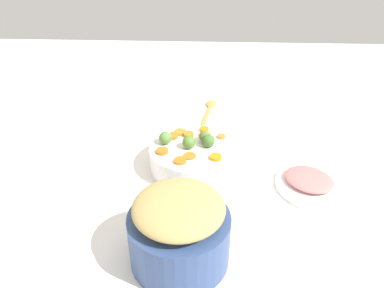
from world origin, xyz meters
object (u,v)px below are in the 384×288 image
object	(u,v)px
metal_pot	(179,238)
ham_plate	(316,185)
wooden_spoon	(208,111)
serving_bowl_carrots	(192,157)

from	to	relation	value
metal_pot	ham_plate	size ratio (longest dim) A/B	1.00
metal_pot	wooden_spoon	distance (m)	0.74
metal_pot	ham_plate	distance (m)	0.48
wooden_spoon	ham_plate	world-z (taller)	same
serving_bowl_carrots	metal_pot	size ratio (longest dim) A/B	1.13
serving_bowl_carrots	ham_plate	world-z (taller)	serving_bowl_carrots
serving_bowl_carrots	metal_pot	bearing A→B (deg)	177.95
serving_bowl_carrots	wooden_spoon	xyz separation A→B (m)	(0.37, -0.05, -0.03)
ham_plate	wooden_spoon	bearing A→B (deg)	35.38
serving_bowl_carrots	metal_pot	xyz separation A→B (m)	(-0.36, 0.01, 0.03)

